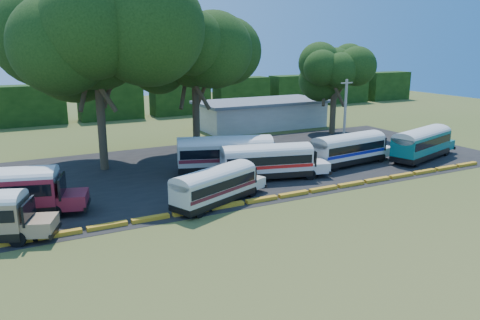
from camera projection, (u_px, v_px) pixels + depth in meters
name	position (u px, v px, depth m)	size (l,w,h in m)	color
ground	(251.00, 208.00, 35.38)	(160.00, 160.00, 0.00)	#3B501A
asphalt_strip	(202.00, 169.00, 46.18)	(64.00, 24.00, 0.02)	black
curb	(245.00, 202.00, 36.21)	(53.70, 0.45, 0.30)	gold
terminal_building	(261.00, 114.00, 68.75)	(19.00, 9.00, 4.00)	beige
treeline_backdrop	(111.00, 101.00, 76.06)	(130.00, 4.00, 6.00)	black
bus_cream_west	(216.00, 184.00, 35.76)	(9.17, 5.57, 2.97)	black
bus_cream_east	(227.00, 152.00, 44.44)	(11.26, 5.96, 3.61)	black
bus_white_red	(269.00, 160.00, 42.46)	(10.31, 4.82, 3.29)	black
bus_white_blue	(350.00, 147.00, 47.48)	(10.15, 3.50, 3.27)	black
bus_teal	(422.00, 142.00, 49.60)	(10.71, 5.45, 3.42)	black
tree_west	(95.00, 34.00, 43.19)	(14.15, 14.15, 18.16)	#3C2E1E
tree_center	(195.00, 51.00, 50.51)	(10.91, 10.91, 15.37)	#3C2E1E
tree_east	(335.00, 70.00, 62.52)	(7.77, 7.77, 11.61)	#3C2E1E
utility_pole	(345.00, 115.00, 52.94)	(1.60, 0.30, 8.24)	gray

